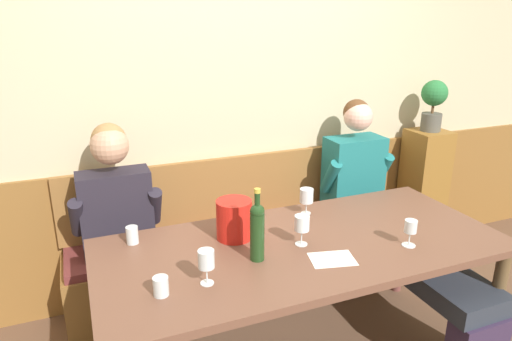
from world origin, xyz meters
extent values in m
cube|color=beige|center=(0.00, 1.09, 1.40)|extent=(6.80, 0.08, 2.80)
cube|color=brown|center=(0.00, 1.04, 0.46)|extent=(6.80, 0.03, 0.93)
cube|color=brown|center=(0.00, 0.81, 0.22)|extent=(2.37, 0.42, 0.44)
cube|color=maroon|center=(0.00, 0.81, 0.47)|extent=(2.32, 0.39, 0.05)
cube|color=olive|center=(0.00, 1.00, 0.71)|extent=(2.37, 0.04, 0.45)
cube|color=brown|center=(0.00, 0.06, 0.72)|extent=(2.07, 0.92, 0.04)
cylinder|color=brown|center=(0.96, -0.32, 0.35)|extent=(0.07, 0.07, 0.70)
cylinder|color=brown|center=(-0.96, 0.45, 0.35)|extent=(0.07, 0.07, 0.70)
cylinder|color=brown|center=(0.96, 0.45, 0.35)|extent=(0.07, 0.07, 0.70)
cube|color=#2B293A|center=(-0.84, 0.16, 0.43)|extent=(0.34, 1.22, 0.11)
cube|color=#25212C|center=(-0.84, 0.81, 0.74)|extent=(0.41, 0.19, 0.51)
sphere|color=tan|center=(-0.84, 0.80, 1.15)|extent=(0.21, 0.21, 0.21)
sphere|color=#9C7446|center=(-0.84, 0.83, 1.18)|extent=(0.19, 0.19, 0.19)
cylinder|color=#25212C|center=(-1.06, 0.77, 0.76)|extent=(0.08, 0.20, 0.27)
cylinder|color=#25212C|center=(-0.62, 0.77, 0.76)|extent=(0.08, 0.20, 0.27)
cube|color=#2B313D|center=(0.79, 0.16, 0.43)|extent=(0.34, 1.21, 0.11)
cube|color=#1D6E70|center=(0.79, 0.81, 0.76)|extent=(0.40, 0.22, 0.55)
sphere|color=beige|center=(0.79, 0.80, 1.19)|extent=(0.20, 0.20, 0.20)
sphere|color=brown|center=(0.79, 0.83, 1.21)|extent=(0.18, 0.18, 0.18)
cylinder|color=#1D6E70|center=(0.58, 0.77, 0.79)|extent=(0.08, 0.20, 0.27)
cylinder|color=#1D6E70|center=(1.00, 0.77, 0.79)|extent=(0.08, 0.20, 0.27)
cylinder|color=red|center=(-0.30, 0.25, 0.85)|extent=(0.18, 0.18, 0.21)
cylinder|color=#1E3D1A|center=(-0.28, 0.00, 0.86)|extent=(0.07, 0.07, 0.23)
sphere|color=#1E3D1A|center=(-0.28, 0.00, 0.99)|extent=(0.07, 0.07, 0.07)
cylinder|color=#1E3D1A|center=(-0.28, 0.00, 1.04)|extent=(0.03, 0.03, 0.08)
cylinder|color=gold|center=(-0.28, 0.00, 1.09)|extent=(0.03, 0.03, 0.02)
cylinder|color=silver|center=(-0.56, -0.11, 0.74)|extent=(0.06, 0.06, 0.00)
cylinder|color=silver|center=(-0.56, -0.11, 0.78)|extent=(0.01, 0.01, 0.07)
cylinder|color=silver|center=(-0.56, -0.11, 0.86)|extent=(0.07, 0.07, 0.08)
cylinder|color=#F0E18F|center=(-0.56, -0.11, 0.83)|extent=(0.06, 0.06, 0.02)
cylinder|color=silver|center=(0.19, 0.39, 0.74)|extent=(0.06, 0.06, 0.00)
cylinder|color=silver|center=(0.19, 0.39, 0.78)|extent=(0.01, 0.01, 0.07)
cylinder|color=silver|center=(0.19, 0.39, 0.85)|extent=(0.08, 0.08, 0.08)
cylinder|color=silver|center=(-0.02, 0.05, 0.74)|extent=(0.06, 0.06, 0.00)
cylinder|color=silver|center=(-0.02, 0.05, 0.78)|extent=(0.01, 0.01, 0.08)
cylinder|color=silver|center=(-0.02, 0.05, 0.86)|extent=(0.08, 0.08, 0.08)
cylinder|color=beige|center=(-0.02, 0.05, 0.84)|extent=(0.07, 0.07, 0.03)
cylinder|color=silver|center=(0.48, -0.16, 0.74)|extent=(0.07, 0.07, 0.00)
cylinder|color=silver|center=(0.48, -0.16, 0.78)|extent=(0.01, 0.01, 0.07)
cylinder|color=silver|center=(0.48, -0.16, 0.85)|extent=(0.06, 0.06, 0.06)
cylinder|color=#F5E079|center=(0.48, -0.16, 0.83)|extent=(0.05, 0.05, 0.02)
cylinder|color=silver|center=(-0.76, -0.12, 0.78)|extent=(0.07, 0.07, 0.08)
cylinder|color=silver|center=(-0.80, 0.39, 0.79)|extent=(0.06, 0.06, 0.09)
cylinder|color=silver|center=(-0.18, 0.35, 0.79)|extent=(0.07, 0.07, 0.09)
cube|color=white|center=(0.05, -0.13, 0.74)|extent=(0.24, 0.19, 0.00)
cube|color=olive|center=(1.48, 0.86, 0.51)|extent=(0.28, 0.28, 1.01)
cylinder|color=#54534A|center=(1.48, 0.86, 1.08)|extent=(0.15, 0.15, 0.13)
cylinder|color=brown|center=(1.48, 0.86, 1.18)|extent=(0.02, 0.02, 0.08)
sphere|color=#28723A|center=(1.48, 0.86, 1.30)|extent=(0.19, 0.19, 0.19)
camera|label=1|loc=(-1.01, -1.78, 1.83)|focal=32.15mm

